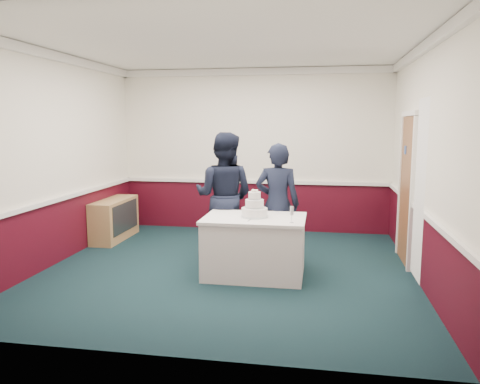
% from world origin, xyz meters
% --- Properties ---
extents(ground, '(5.00, 5.00, 0.00)m').
position_xyz_m(ground, '(0.00, 0.00, 0.00)').
color(ground, '#12282C').
rests_on(ground, ground).
extents(room_shell, '(5.00, 5.00, 3.00)m').
position_xyz_m(room_shell, '(0.08, 0.61, 1.97)').
color(room_shell, white).
rests_on(room_shell, ground).
extents(sideboard, '(0.41, 1.20, 0.70)m').
position_xyz_m(sideboard, '(-2.28, 1.35, 0.35)').
color(sideboard, '#A3804F').
rests_on(sideboard, ground).
extents(cake_table, '(1.32, 0.92, 0.79)m').
position_xyz_m(cake_table, '(0.40, -0.20, 0.40)').
color(cake_table, white).
rests_on(cake_table, ground).
extents(wedding_cake, '(0.35, 0.35, 0.36)m').
position_xyz_m(wedding_cake, '(0.40, -0.20, 0.90)').
color(wedding_cake, white).
rests_on(wedding_cake, cake_table).
extents(cake_knife, '(0.04, 0.22, 0.00)m').
position_xyz_m(cake_knife, '(0.37, -0.40, 0.79)').
color(cake_knife, silver).
rests_on(cake_knife, cake_table).
extents(champagne_flute, '(0.05, 0.05, 0.21)m').
position_xyz_m(champagne_flute, '(0.90, -0.48, 0.93)').
color(champagne_flute, silver).
rests_on(champagne_flute, cake_table).
extents(person_man, '(1.00, 0.83, 1.87)m').
position_xyz_m(person_man, '(-0.17, 0.55, 0.94)').
color(person_man, black).
rests_on(person_man, ground).
extents(person_woman, '(0.64, 0.42, 1.73)m').
position_xyz_m(person_woman, '(0.64, 0.40, 0.87)').
color(person_woman, black).
rests_on(person_woman, ground).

